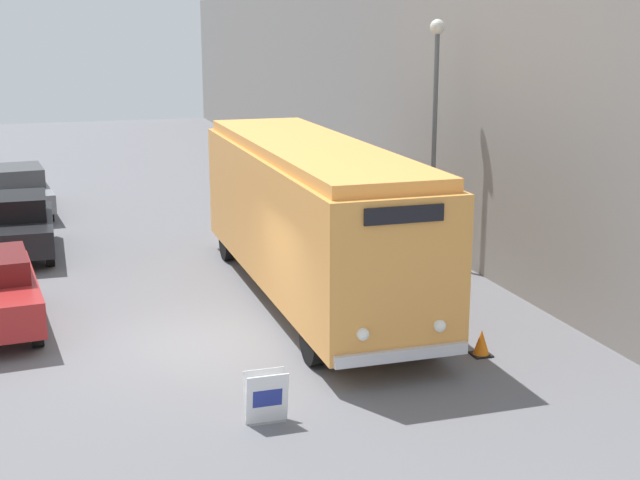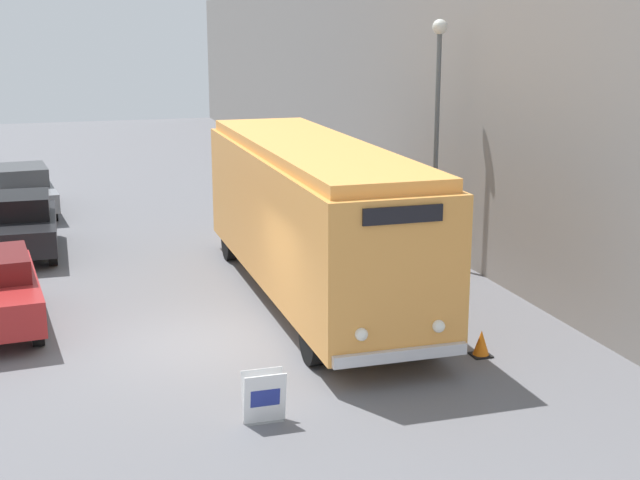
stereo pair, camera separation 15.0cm
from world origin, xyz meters
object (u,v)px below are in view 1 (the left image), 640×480
Objects in this scene: traffic_cone at (481,343)px; sign_board at (266,398)px; parked_car_mid at (15,225)px; streetlamp at (435,107)px; vintage_bus at (311,213)px; parked_car_far at (19,189)px.

sign_board is at bearing -161.08° from traffic_cone.
parked_car_mid reaches higher than sign_board.
sign_board is 0.14× the size of streetlamp.
sign_board is 4.72m from traffic_cone.
streetlamp is at bearing 50.87° from sign_board.
sign_board is at bearing -113.16° from vintage_bus.
vintage_bus is 8.67m from parked_car_mid.
parked_car_far is (-6.26, 11.34, -1.16)m from vintage_bus.
sign_board is at bearing -82.89° from parked_car_far.
vintage_bus reaches higher than sign_board.
streetlamp reaches higher than parked_car_mid.
vintage_bus is 13.00m from parked_car_far.
sign_board is 0.17× the size of parked_car_far.
streetlamp reaches higher than sign_board.
vintage_bus is 6.50m from sign_board.
vintage_bus is at bearing -42.61° from parked_car_mid.
vintage_bus reaches higher than parked_car_mid.
streetlamp is at bearing 74.05° from traffic_cone.
sign_board is 0.20× the size of parked_car_mid.
parked_car_mid is at bearing 157.95° from streetlamp.
parked_car_mid reaches higher than traffic_cone.
parked_car_mid is at bearing -95.55° from parked_car_far.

